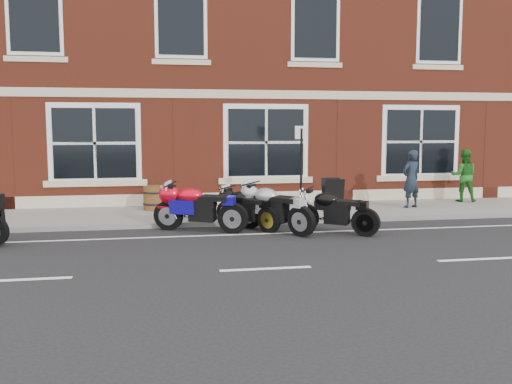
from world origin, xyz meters
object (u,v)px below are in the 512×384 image
(moto_sport_silver, at_px, (274,207))
(pedestrian_left, at_px, (411,179))
(moto_sport_red, at_px, (199,206))
(parking_sign, at_px, (301,165))
(barrel_planter, at_px, (154,198))
(moto_sport_black, at_px, (247,207))
(a_board_sign, at_px, (333,194))
(moto_naked_black, at_px, (334,210))
(pedestrian_right, at_px, (464,176))

(moto_sport_silver, distance_m, pedestrian_left, 5.18)
(moto_sport_red, distance_m, parking_sign, 3.01)
(moto_sport_red, relative_size, barrel_planter, 3.18)
(moto_sport_black, bearing_deg, barrel_planter, 91.97)
(moto_sport_black, distance_m, a_board_sign, 3.41)
(barrel_planter, bearing_deg, a_board_sign, -9.27)
(moto_naked_black, relative_size, parking_sign, 0.74)
(moto_sport_red, relative_size, moto_naked_black, 1.25)
(a_board_sign, xyz_separation_m, barrel_planter, (-4.96, 0.81, -0.11))
(a_board_sign, bearing_deg, moto_sport_black, -140.02)
(moto_sport_red, xyz_separation_m, moto_sport_black, (1.16, 0.13, -0.07))
(moto_naked_black, height_order, pedestrian_left, pedestrian_left)
(pedestrian_left, height_order, pedestrian_right, pedestrian_left)
(pedestrian_left, bearing_deg, parking_sign, -1.86)
(pedestrian_left, distance_m, barrel_planter, 7.36)
(moto_sport_silver, height_order, a_board_sign, moto_sport_silver)
(moto_sport_black, distance_m, parking_sign, 2.00)
(parking_sign, bearing_deg, moto_sport_red, -141.65)
(moto_sport_silver, xyz_separation_m, a_board_sign, (2.22, 2.48, -0.03))
(moto_sport_silver, relative_size, moto_naked_black, 1.11)
(moto_sport_red, distance_m, a_board_sign, 4.47)
(barrel_planter, bearing_deg, moto_sport_black, -51.92)
(moto_sport_red, height_order, parking_sign, parking_sign)
(moto_sport_red, xyz_separation_m, pedestrian_right, (8.48, 3.03, 0.34))
(pedestrian_right, height_order, parking_sign, parking_sign)
(pedestrian_left, distance_m, pedestrian_right, 2.41)
(moto_sport_red, bearing_deg, barrel_planter, 44.48)
(moto_naked_black, height_order, parking_sign, parking_sign)
(moto_sport_black, height_order, moto_naked_black, moto_naked_black)
(pedestrian_right, height_order, a_board_sign, pedestrian_right)
(moto_naked_black, xyz_separation_m, pedestrian_right, (5.45, 3.82, 0.39))
(barrel_planter, bearing_deg, moto_naked_black, -42.41)
(moto_sport_red, distance_m, moto_sport_black, 1.17)
(moto_sport_red, relative_size, pedestrian_left, 1.29)
(moto_naked_black, xyz_separation_m, pedestrian_left, (3.24, 2.86, 0.41))
(parking_sign, bearing_deg, moto_sport_silver, -108.01)
(moto_sport_black, xyz_separation_m, moto_sport_silver, (0.55, -0.50, 0.07))
(moto_sport_red, xyz_separation_m, barrel_planter, (-1.03, 2.92, -0.14))
(barrel_planter, bearing_deg, pedestrian_left, -6.59)
(pedestrian_right, bearing_deg, barrel_planter, 23.18)
(moto_sport_red, height_order, moto_naked_black, moto_sport_red)
(moto_sport_red, bearing_deg, moto_sport_black, -58.61)
(pedestrian_left, xyz_separation_m, pedestrian_right, (2.21, 0.96, -0.02))
(moto_sport_red, distance_m, moto_sport_silver, 1.75)
(moto_sport_silver, relative_size, barrel_planter, 2.84)
(moto_sport_black, xyz_separation_m, a_board_sign, (2.78, 1.98, 0.04))
(moto_naked_black, bearing_deg, parking_sign, 48.82)
(pedestrian_left, bearing_deg, moto_naked_black, 22.21)
(moto_sport_silver, height_order, pedestrian_left, pedestrian_left)
(moto_sport_silver, xyz_separation_m, pedestrian_right, (6.77, 3.41, 0.34))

